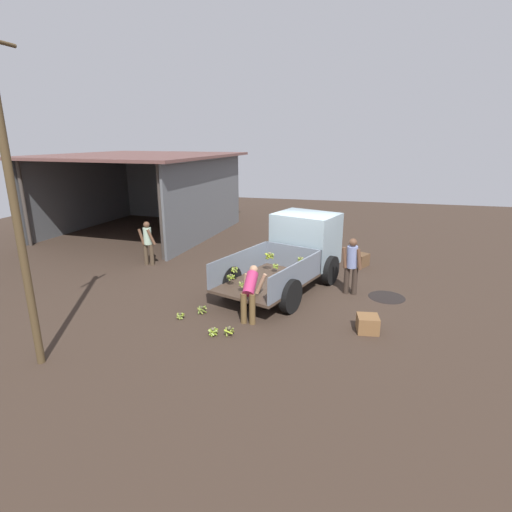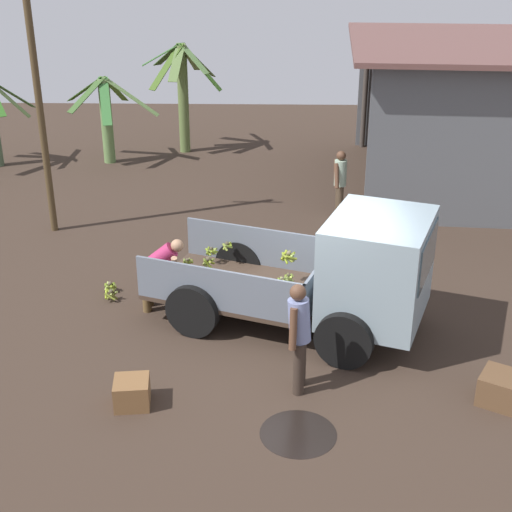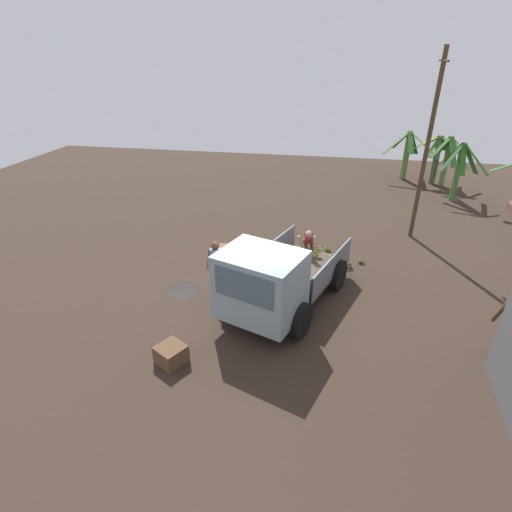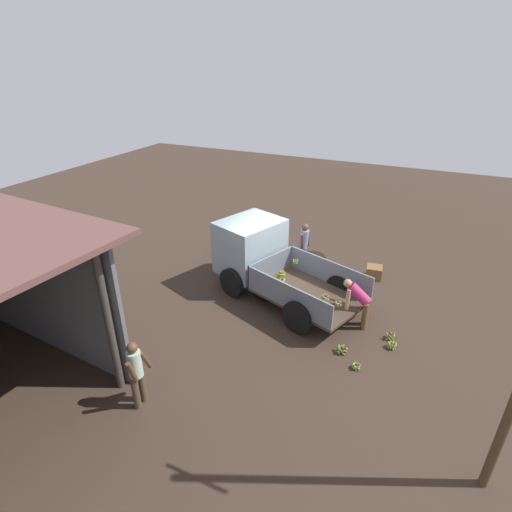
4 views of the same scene
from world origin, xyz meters
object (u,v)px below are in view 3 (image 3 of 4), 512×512
object	(u,v)px
cargo_truck	(269,283)
banana_bunch_on_ground_0	(361,261)
person_bystander_near_shed	(509,321)
banana_bunch_on_ground_2	(317,248)
banana_bunch_on_ground_3	(349,265)
person_worker_loading	(309,242)
person_foreground_visitor	(216,266)
utility_pole	(427,147)
banana_bunch_on_ground_1	(328,249)
wooden_crate_1	(171,355)
wooden_crate_0	(223,252)

from	to	relation	value
cargo_truck	banana_bunch_on_ground_0	world-z (taller)	cargo_truck
person_bystander_near_shed	banana_bunch_on_ground_2	distance (m)	6.34
banana_bunch_on_ground_0	banana_bunch_on_ground_3	xyz separation A→B (m)	(0.44, -0.42, 0.03)
person_worker_loading	banana_bunch_on_ground_2	bearing A→B (deg)	164.69
person_foreground_visitor	banana_bunch_on_ground_0	size ratio (longest dim) A/B	8.07
person_bystander_near_shed	banana_bunch_on_ground_0	xyz separation A→B (m)	(-3.91, -2.95, -0.80)
cargo_truck	person_bystander_near_shed	xyz separation A→B (m)	(0.29, 5.48, -0.23)
cargo_truck	utility_pole	size ratio (longest dim) A/B	0.77
cargo_truck	person_worker_loading	world-z (taller)	cargo_truck
banana_bunch_on_ground_1	cargo_truck	bearing A→B (deg)	-18.14
banana_bunch_on_ground_1	banana_bunch_on_ground_3	distance (m)	1.31
banana_bunch_on_ground_3	wooden_crate_1	xyz separation A→B (m)	(5.20, -4.00, 0.10)
utility_pole	wooden_crate_1	distance (m)	10.84
cargo_truck	person_foreground_visitor	world-z (taller)	cargo_truck
cargo_truck	banana_bunch_on_ground_3	size ratio (longest dim) A/B	17.10
person_bystander_near_shed	banana_bunch_on_ground_1	size ratio (longest dim) A/B	6.39
banana_bunch_on_ground_2	banana_bunch_on_ground_3	distance (m)	1.46
person_bystander_near_shed	wooden_crate_0	bearing A→B (deg)	61.61
person_worker_loading	wooden_crate_0	bearing A→B (deg)	-88.96
cargo_truck	banana_bunch_on_ground_3	bearing A→B (deg)	166.47
banana_bunch_on_ground_3	wooden_crate_0	distance (m)	4.20
cargo_truck	person_bystander_near_shed	world-z (taller)	cargo_truck
person_foreground_visitor	person_bystander_near_shed	bearing A→B (deg)	-90.69
utility_pole	banana_bunch_on_ground_1	distance (m)	4.83
person_bystander_near_shed	wooden_crate_1	bearing A→B (deg)	99.63
utility_pole	banana_bunch_on_ground_3	world-z (taller)	utility_pole
banana_bunch_on_ground_0	wooden_crate_0	xyz separation A→B (m)	(0.41, -4.62, 0.11)
utility_pole	wooden_crate_0	world-z (taller)	utility_pole
person_worker_loading	wooden_crate_1	size ratio (longest dim) A/B	2.30
banana_bunch_on_ground_3	banana_bunch_on_ground_2	bearing A→B (deg)	-133.54
person_worker_loading	banana_bunch_on_ground_0	bearing A→B (deg)	102.85
cargo_truck	person_worker_loading	distance (m)	3.35
person_bystander_near_shed	wooden_crate_0	world-z (taller)	person_bystander_near_shed
wooden_crate_1	utility_pole	bearing A→B (deg)	142.37
utility_pole	banana_bunch_on_ground_2	distance (m)	5.09
person_foreground_visitor	banana_bunch_on_ground_0	world-z (taller)	person_foreground_visitor
utility_pole	wooden_crate_1	size ratio (longest dim) A/B	11.08
person_worker_loading	banana_bunch_on_ground_2	size ratio (longest dim) A/B	5.28
banana_bunch_on_ground_1	banana_bunch_on_ground_0	bearing A→B (deg)	59.54
person_bystander_near_shed	utility_pole	bearing A→B (deg)	5.38
utility_pole	person_worker_loading	world-z (taller)	utility_pole
person_foreground_visitor	banana_bunch_on_ground_1	world-z (taller)	person_foreground_visitor
person_foreground_visitor	person_bystander_near_shed	xyz separation A→B (m)	(1.15, 7.12, -0.05)
person_foreground_visitor	banana_bunch_on_ground_3	xyz separation A→B (m)	(-2.32, 3.75, -0.82)
cargo_truck	banana_bunch_on_ground_2	xyz separation A→B (m)	(-4.19, 1.04, -0.98)
utility_pole	wooden_crate_0	bearing A→B (deg)	-65.38
banana_bunch_on_ground_1	wooden_crate_0	size ratio (longest dim) A/B	0.51
person_worker_loading	wooden_crate_1	world-z (taller)	person_worker_loading
utility_pole	banana_bunch_on_ground_2	world-z (taller)	utility_pole
person_worker_loading	banana_bunch_on_ground_1	world-z (taller)	person_worker_loading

